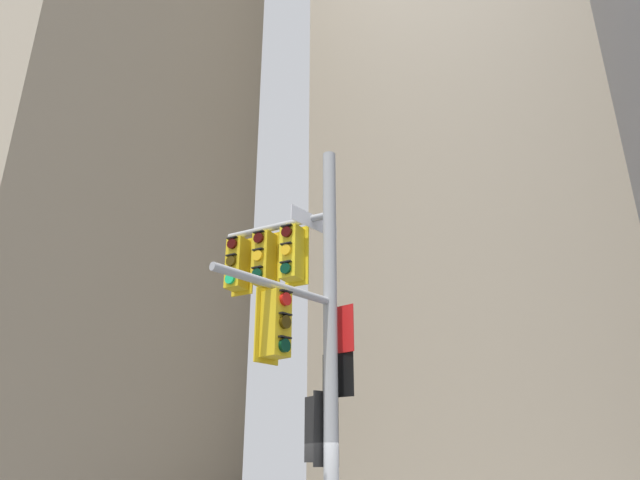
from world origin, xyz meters
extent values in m
cube|color=tan|center=(-18.70, 9.55, 24.94)|extent=(15.61, 15.61, 49.88)
cube|color=tan|center=(0.63, 25.51, 24.20)|extent=(16.40, 16.40, 48.39)
cylinder|color=#9EA0A3|center=(0.00, 0.00, 3.81)|extent=(0.24, 0.24, 7.61)
cylinder|color=#9EA0A3|center=(-1.10, 0.15, 6.37)|extent=(2.23, 0.42, 0.13)
cylinder|color=#9EA0A3|center=(-0.44, -1.17, 4.75)|extent=(1.01, 2.39, 0.13)
cube|color=yellow|center=(-0.75, 0.29, 5.77)|extent=(0.48, 0.09, 1.14)
cube|color=yellow|center=(-0.77, 0.10, 5.77)|extent=(0.38, 0.38, 1.00)
cylinder|color=#360605|center=(-0.80, -0.09, 6.12)|extent=(0.21, 0.09, 0.20)
cube|color=black|center=(-0.80, -0.10, 6.24)|extent=(0.23, 0.10, 0.02)
cylinder|color=yellow|center=(-0.80, -0.09, 5.77)|extent=(0.21, 0.09, 0.20)
cube|color=black|center=(-0.80, -0.10, 5.89)|extent=(0.23, 0.10, 0.02)
cylinder|color=#06311C|center=(-0.80, -0.09, 5.42)|extent=(0.21, 0.09, 0.20)
cube|color=black|center=(-0.80, -0.10, 5.54)|extent=(0.23, 0.10, 0.02)
cube|color=gold|center=(-1.36, 0.37, 5.77)|extent=(0.48, 0.09, 1.14)
cube|color=gold|center=(-1.38, 0.18, 5.77)|extent=(0.38, 0.38, 1.00)
cylinder|color=#360605|center=(-1.41, -0.01, 6.12)|extent=(0.21, 0.09, 0.20)
cube|color=black|center=(-1.41, -0.02, 6.24)|extent=(0.23, 0.10, 0.02)
cylinder|color=yellow|center=(-1.41, -0.01, 5.77)|extent=(0.21, 0.09, 0.20)
cube|color=black|center=(-1.41, -0.02, 5.89)|extent=(0.23, 0.10, 0.02)
cylinder|color=#06311C|center=(-1.41, -0.01, 5.42)|extent=(0.21, 0.09, 0.20)
cube|color=black|center=(-1.41, -0.02, 5.54)|extent=(0.23, 0.10, 0.02)
cube|color=gold|center=(-1.96, 0.45, 5.77)|extent=(0.48, 0.09, 1.14)
cube|color=gold|center=(-1.99, 0.27, 5.77)|extent=(0.38, 0.38, 1.00)
cylinder|color=#360605|center=(-2.01, 0.07, 6.12)|extent=(0.21, 0.09, 0.20)
cube|color=black|center=(-2.02, 0.06, 6.24)|extent=(0.23, 0.10, 0.02)
cylinder|color=#3C2C06|center=(-2.01, 0.07, 5.77)|extent=(0.21, 0.09, 0.20)
cube|color=black|center=(-2.02, 0.06, 5.89)|extent=(0.23, 0.10, 0.02)
cylinder|color=#19C672|center=(-2.01, 0.07, 5.42)|extent=(0.21, 0.09, 0.20)
cube|color=black|center=(-2.02, 0.06, 5.54)|extent=(0.23, 0.10, 0.02)
cube|color=gold|center=(-0.62, -1.11, 4.15)|extent=(0.20, 0.46, 1.14)
cube|color=gold|center=(-0.44, -1.17, 4.15)|extent=(0.44, 0.44, 1.00)
cylinder|color=red|center=(-0.26, -1.24, 4.50)|extent=(0.13, 0.21, 0.20)
cube|color=black|center=(-0.25, -1.25, 4.62)|extent=(0.15, 0.23, 0.02)
cylinder|color=#3C2C06|center=(-0.26, -1.24, 4.15)|extent=(0.13, 0.21, 0.20)
cube|color=black|center=(-0.25, -1.25, 4.27)|extent=(0.15, 0.23, 0.02)
cylinder|color=#06311C|center=(-0.26, -1.24, 3.80)|extent=(0.13, 0.21, 0.20)
cube|color=black|center=(-0.25, -1.25, 3.92)|extent=(0.15, 0.23, 0.02)
cube|color=black|center=(-0.11, 0.07, 2.72)|extent=(0.29, 0.42, 1.14)
cube|color=black|center=(-0.27, 0.18, 2.72)|extent=(0.47, 0.47, 1.00)
cylinder|color=#360605|center=(-0.43, 0.29, 3.07)|extent=(0.16, 0.20, 0.20)
cube|color=black|center=(-0.44, 0.29, 3.19)|extent=(0.18, 0.22, 0.02)
cylinder|color=yellow|center=(-0.43, 0.29, 2.72)|extent=(0.16, 0.20, 0.20)
cube|color=black|center=(-0.44, 0.29, 2.84)|extent=(0.18, 0.22, 0.02)
cylinder|color=#06311C|center=(-0.43, 0.29, 2.37)|extent=(0.16, 0.20, 0.20)
cube|color=black|center=(-0.44, 0.29, 2.49)|extent=(0.18, 0.22, 0.02)
cube|color=white|center=(-0.33, 0.11, 6.32)|extent=(0.42, 1.21, 0.28)
cube|color=#19479E|center=(-0.33, 0.11, 6.32)|extent=(0.41, 1.17, 0.24)
cube|color=red|center=(0.08, 0.21, 4.31)|extent=(0.61, 0.23, 0.80)
cube|color=white|center=(0.08, 0.21, 4.31)|extent=(0.57, 0.22, 0.76)
cube|color=black|center=(0.05, 0.21, 3.56)|extent=(0.59, 0.15, 0.72)
cube|color=white|center=(0.05, 0.21, 3.56)|extent=(0.55, 0.14, 0.68)
camera|label=1|loc=(3.25, -8.84, 2.13)|focal=32.23mm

